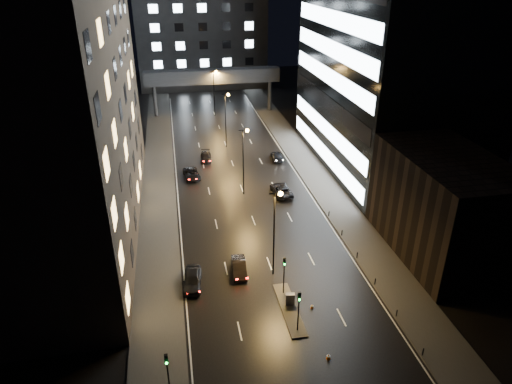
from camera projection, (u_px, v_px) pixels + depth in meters
ground at (232, 163)px, 78.56m from camera, size 160.00×160.00×0.00m
sidewalk_left at (159, 181)px, 72.05m from camera, size 5.00×110.00×0.15m
sidewalk_right at (311, 169)px, 76.22m from camera, size 5.00×110.00×0.15m
building_left at (52, 69)px, 51.82m from camera, size 15.00×48.00×40.00m
building_right_low at (443, 206)px, 51.97m from camera, size 10.00×18.00×12.00m
building_right_glass at (396, 25)px, 69.17m from camera, size 20.00×36.00×45.00m
building_far at (201, 39)px, 123.97m from camera, size 34.00×14.00×25.00m
skybridge at (213, 77)px, 101.21m from camera, size 30.00×3.00×10.00m
median_island at (289, 309)px, 45.18m from camera, size 1.60×8.00×0.15m
traffic_signal_near at (284, 269)px, 46.02m from camera, size 0.28×0.34×4.40m
traffic_signal_far at (299, 305)px, 41.18m from camera, size 0.28×0.34×4.40m
traffic_signal_corner at (167, 369)px, 34.89m from camera, size 0.28×0.34×4.40m
bollard_row at (366, 268)px, 50.61m from camera, size 0.12×25.12×0.90m
streetlight_near at (276, 223)px, 47.56m from camera, size 1.45×0.50×10.15m
streetlight_mid_a at (244, 153)px, 65.14m from camera, size 1.45×0.50×10.15m
streetlight_mid_b at (226, 113)px, 82.72m from camera, size 1.45×0.50×10.15m
streetlight_far at (215, 87)px, 100.30m from camera, size 1.45×0.50×10.15m
car_away_a at (192, 279)px, 48.27m from camera, size 2.40×4.87×1.60m
car_away_b at (239, 267)px, 50.36m from camera, size 1.79×4.38×1.41m
car_away_c at (192, 174)px, 72.85m from camera, size 2.85×5.17×1.37m
car_away_d at (206, 157)px, 79.42m from camera, size 2.23×4.67×1.31m
car_toward_a at (281, 190)px, 67.62m from camera, size 2.77×5.50×1.49m
car_toward_b at (277, 156)px, 79.75m from camera, size 2.35×4.76×1.33m
utility_cabinet at (290, 299)px, 45.45m from camera, size 0.94×0.61×1.27m
cone_a at (312, 306)px, 45.32m from camera, size 0.41×0.41×0.45m
cone_b at (328, 356)px, 39.46m from camera, size 0.50×0.50×0.53m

